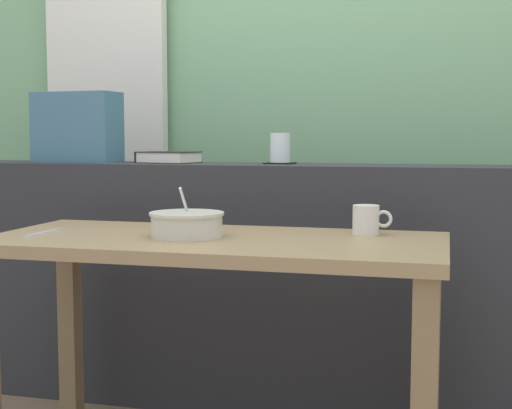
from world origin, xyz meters
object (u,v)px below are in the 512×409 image
(juice_glass, at_px, (280,149))
(soup_bowl, at_px, (187,225))
(closed_book, at_px, (168,157))
(ceramic_mug, at_px, (367,220))
(breakfast_table, at_px, (215,276))
(coaster_square, at_px, (280,163))
(throw_pillow, at_px, (77,127))
(fork_utensil, at_px, (44,233))

(juice_glass, bearing_deg, soup_bowl, -102.16)
(closed_book, bearing_deg, soup_bowl, -64.07)
(juice_glass, distance_m, ceramic_mug, 0.59)
(breakfast_table, xyz_separation_m, coaster_square, (0.05, 0.59, 0.30))
(juice_glass, height_order, closed_book, juice_glass)
(closed_book, height_order, throw_pillow, throw_pillow)
(breakfast_table, height_order, juice_glass, juice_glass)
(closed_book, xyz_separation_m, throw_pillow, (-0.35, -0.02, 0.11))
(breakfast_table, bearing_deg, throw_pillow, 142.14)
(closed_book, bearing_deg, breakfast_table, -57.90)
(breakfast_table, height_order, coaster_square, coaster_square)
(breakfast_table, relative_size, juice_glass, 12.23)
(fork_utensil, bearing_deg, juice_glass, 52.65)
(coaster_square, height_order, soup_bowl, coaster_square)
(fork_utensil, bearing_deg, breakfast_table, 9.28)
(closed_book, bearing_deg, fork_utensil, -101.87)
(coaster_square, bearing_deg, soup_bowl, -102.16)
(throw_pillow, distance_m, soup_bowl, 0.90)
(closed_book, distance_m, fork_utensil, 0.68)
(juice_glass, relative_size, soup_bowl, 0.50)
(throw_pillow, relative_size, soup_bowl, 1.53)
(juice_glass, bearing_deg, ceramic_mug, -50.58)
(coaster_square, bearing_deg, breakfast_table, -95.03)
(coaster_square, distance_m, closed_book, 0.42)
(coaster_square, height_order, closed_book, closed_book)
(breakfast_table, relative_size, throw_pillow, 3.97)
(fork_utensil, bearing_deg, closed_book, 81.31)
(soup_bowl, relative_size, fork_utensil, 1.23)
(coaster_square, bearing_deg, closed_book, -178.81)
(throw_pillow, distance_m, ceramic_mug, 1.22)
(ceramic_mug, bearing_deg, throw_pillow, 160.57)
(soup_bowl, bearing_deg, fork_utensil, -174.10)
(throw_pillow, relative_size, fork_utensil, 1.88)
(closed_book, height_order, fork_utensil, closed_book)
(breakfast_table, bearing_deg, soup_bowl, -172.83)
(throw_pillow, bearing_deg, breakfast_table, -37.86)
(juice_glass, height_order, fork_utensil, juice_glass)
(closed_book, bearing_deg, juice_glass, 1.19)
(fork_utensil, bearing_deg, coaster_square, 52.65)
(breakfast_table, distance_m, coaster_square, 0.66)
(breakfast_table, relative_size, soup_bowl, 6.06)
(breakfast_table, distance_m, soup_bowl, 0.16)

